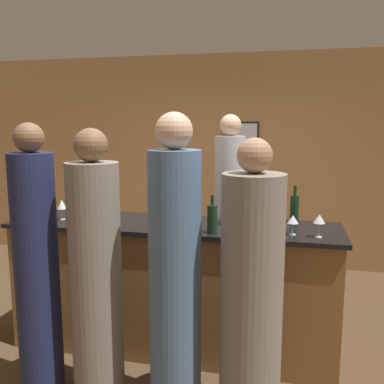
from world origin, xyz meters
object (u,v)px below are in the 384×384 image
(bartender, at_px, (229,221))
(wine_bottle_2, at_px, (23,208))
(guest_1, at_px, (96,277))
(guest_3, at_px, (175,277))
(ice_bucket, at_px, (238,212))
(guest_2, at_px, (37,270))
(wine_bottle_1, at_px, (212,218))
(wine_bottle_0, at_px, (294,208))
(guest_0, at_px, (251,296))

(bartender, relative_size, wine_bottle_2, 6.61)
(guest_1, distance_m, guest_3, 0.57)
(bartender, distance_m, guest_1, 1.70)
(guest_1, distance_m, wine_bottle_2, 1.09)
(wine_bottle_2, bearing_deg, ice_bucket, 10.30)
(guest_2, distance_m, guest_3, 0.98)
(wine_bottle_1, distance_m, ice_bucket, 0.35)
(guest_2, relative_size, wine_bottle_0, 6.21)
(guest_1, distance_m, wine_bottle_0, 1.69)
(guest_1, relative_size, wine_bottle_2, 6.23)
(guest_1, bearing_deg, bartender, 66.29)
(guest_3, bearing_deg, guest_0, 2.68)
(wine_bottle_2, bearing_deg, wine_bottle_1, 0.10)
(bartender, bearing_deg, guest_0, 103.29)
(wine_bottle_1, bearing_deg, guest_0, -56.59)
(ice_bucket, bearing_deg, guest_0, -76.74)
(guest_3, relative_size, wine_bottle_1, 6.81)
(guest_1, xyz_separation_m, wine_bottle_1, (0.70, 0.52, 0.33))
(guest_2, bearing_deg, ice_bucket, 34.80)
(wine_bottle_0, relative_size, ice_bucket, 1.47)
(bartender, distance_m, wine_bottle_2, 1.90)
(guest_2, bearing_deg, bartender, 55.42)
(guest_3, height_order, wine_bottle_0, guest_3)
(guest_0, height_order, guest_1, guest_1)
(guest_0, xyz_separation_m, ice_bucket, (-0.20, 0.84, 0.35))
(wine_bottle_1, height_order, ice_bucket, wine_bottle_1)
(guest_3, relative_size, wine_bottle_2, 6.56)
(wine_bottle_0, bearing_deg, wine_bottle_1, -139.35)
(bartender, relative_size, guest_2, 1.04)
(bartender, height_order, guest_0, bartender)
(guest_0, bearing_deg, guest_3, -177.32)
(wine_bottle_1, bearing_deg, bartender, 91.07)
(guest_1, xyz_separation_m, guest_3, (0.56, -0.03, 0.06))
(wine_bottle_1, bearing_deg, wine_bottle_0, 40.65)
(guest_1, xyz_separation_m, ice_bucket, (0.85, 0.84, 0.32))
(guest_3, bearing_deg, wine_bottle_1, 76.01)
(ice_bucket, bearing_deg, wine_bottle_0, 23.91)
(bartender, relative_size, guest_1, 1.06)
(guest_2, height_order, wine_bottle_0, guest_2)
(wine_bottle_0, xyz_separation_m, wine_bottle_1, (-0.60, -0.51, -0.01))
(ice_bucket, bearing_deg, wine_bottle_1, -115.47)
(guest_3, relative_size, ice_bucket, 9.45)
(guest_0, xyz_separation_m, wine_bottle_1, (-0.35, 0.53, 0.36))
(guest_3, height_order, wine_bottle_1, guest_3)
(bartender, xyz_separation_m, guest_3, (-0.12, -1.58, -0.01))
(guest_3, xyz_separation_m, ice_bucket, (0.29, 0.87, 0.26))
(guest_0, distance_m, guest_3, 0.49)
(guest_0, relative_size, ice_bucket, 8.72)
(wine_bottle_1, xyz_separation_m, ice_bucket, (0.15, 0.31, -0.01))
(guest_0, distance_m, guest_2, 1.47)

